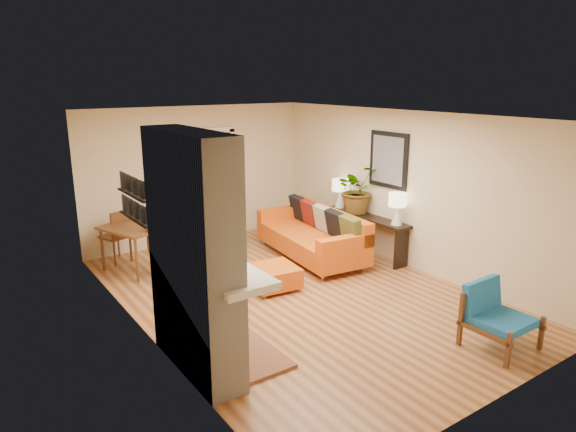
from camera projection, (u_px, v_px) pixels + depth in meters
The scene contains 10 objects.
room_shell at pixel (241, 179), 9.71m from camera, with size 6.50×6.50×6.50m.
fireplace at pixel (197, 260), 5.39m from camera, with size 1.09×1.68×2.60m.
sofa at pixel (315, 234), 9.12m from camera, with size 1.26×2.44×0.92m.
ottoman at pixel (273, 276), 7.76m from camera, with size 0.76×0.76×0.35m.
blue_chair at pixel (494, 312), 6.07m from camera, with size 0.74×0.73×0.76m.
dining_table at pixel (136, 235), 8.40m from camera, with size 1.13×1.76×0.93m.
console_table at pixel (366, 224), 9.17m from camera, with size 0.34×1.85×0.72m.
lamp_near at pixel (397, 205), 8.48m from camera, with size 0.30×0.30×0.54m.
lamp_far at pixel (340, 190), 9.64m from camera, with size 0.30×0.30×0.54m.
houseplant at pixel (358, 189), 9.21m from camera, with size 0.80×0.69×0.89m, color #1E5919.
Camera 1 is at (-4.12, -5.72, 3.09)m, focal length 32.00 mm.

